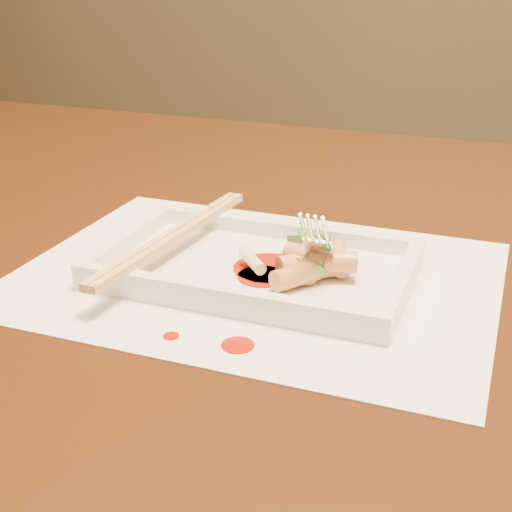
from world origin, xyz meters
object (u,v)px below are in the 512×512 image
(table, at_px, (225,312))
(fork, at_px, (346,187))
(plate_base, at_px, (256,271))
(chopstick_a, at_px, (169,235))
(placemat, at_px, (256,276))

(table, distance_m, fork, 0.25)
(plate_base, relative_size, chopstick_a, 1.08)
(table, height_order, placemat, placemat)
(table, relative_size, fork, 10.00)
(placemat, relative_size, fork, 2.86)
(plate_base, height_order, fork, fork)
(plate_base, xyz_separation_m, chopstick_a, (-0.08, 0.00, 0.02))
(placemat, height_order, plate_base, plate_base)
(plate_base, bearing_deg, placemat, 135.00)
(table, relative_size, chopstick_a, 5.83)
(placemat, bearing_deg, table, 125.66)
(table, distance_m, chopstick_a, 0.17)
(placemat, distance_m, fork, 0.11)
(table, bearing_deg, plate_base, -54.34)
(chopstick_a, relative_size, fork, 1.71)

